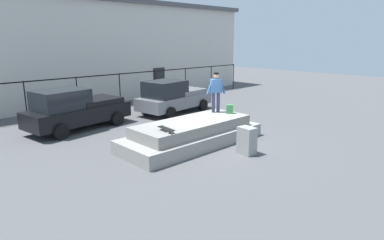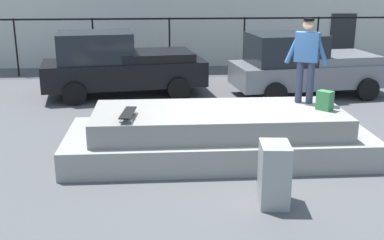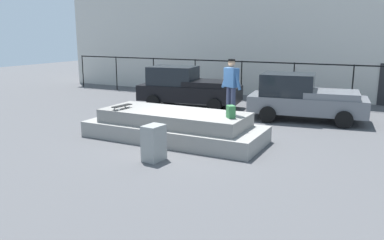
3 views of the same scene
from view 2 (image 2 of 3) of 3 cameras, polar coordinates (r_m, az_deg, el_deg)
name	(u,v)px [view 2 (image 2 of 3)]	position (r m, az deg, el deg)	size (l,w,h in m)	color
ground_plane	(248,155)	(9.68, 6.60, -4.07)	(60.00, 60.00, 0.00)	#4C4C4F
concrete_ledge	(218,135)	(9.45, 3.10, -1.78)	(5.85, 2.27, 0.94)	gray
skateboarder	(307,55)	(9.89, 13.36, 7.51)	(0.81, 0.48, 1.68)	#2D334C
skateboard	(128,113)	(8.76, -7.55, 0.81)	(0.29, 0.82, 0.12)	black
backpack	(325,100)	(9.57, 15.39, 2.23)	(0.28, 0.20, 0.37)	#33723F
car_black_pickup_near	(119,64)	(14.36, -8.60, 6.51)	(4.86, 2.49, 1.88)	black
car_grey_pickup_mid	(304,65)	(14.57, 13.11, 6.32)	(4.64, 2.48, 1.83)	slate
utility_box	(274,174)	(7.55, 9.62, -6.32)	(0.44, 0.60, 0.98)	gray
fence_row	(207,34)	(17.41, 1.78, 10.11)	(24.06, 0.06, 2.01)	black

